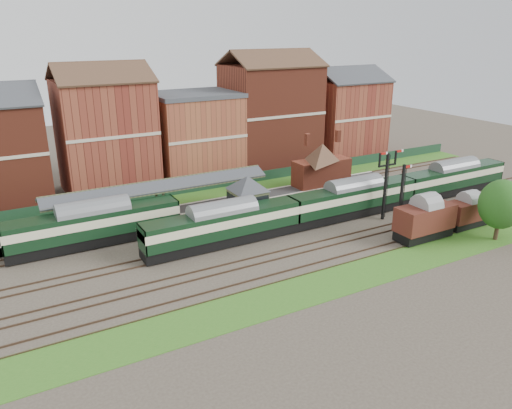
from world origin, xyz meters
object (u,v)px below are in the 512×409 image
semaphore_bracket (386,182)px  platform_railcar (95,224)px  signal_box (248,200)px  goods_van_a (425,219)px  dmu_train (354,198)px

semaphore_bracket → platform_railcar: semaphore_bracket is taller
signal_box → goods_van_a: signal_box is taller
signal_box → platform_railcar: (-16.15, 3.25, -0.82)m
goods_van_a → dmu_train: bearing=103.6°
dmu_train → platform_railcar: 29.41m
signal_box → goods_van_a: bearing=-39.8°
signal_box → dmu_train: size_ratio=0.12×
dmu_train → goods_van_a: size_ratio=7.92×
signal_box → semaphore_bracket: bearing=-20.9°
signal_box → goods_van_a: 19.16m
signal_box → platform_railcar: signal_box is taller
signal_box → semaphore_bracket: size_ratio=0.73×
semaphore_bracket → goods_van_a: semaphore_bracket is taller
semaphore_bracket → goods_van_a: 6.94m
signal_box → dmu_train: signal_box is taller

